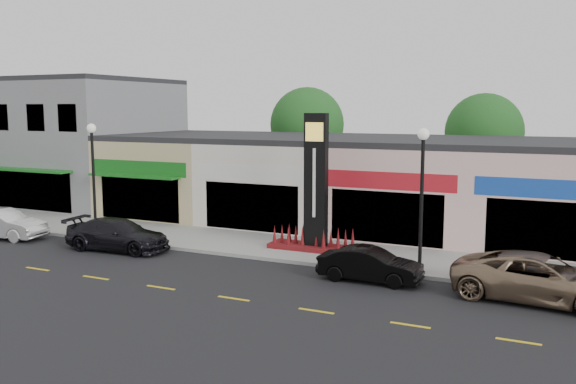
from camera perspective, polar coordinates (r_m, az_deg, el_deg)
name	(u,v)px	position (r m, az deg, el deg)	size (l,w,h in m)	color
ground	(206,268)	(24.82, -7.64, -7.05)	(120.00, 120.00, 0.00)	black
sidewalk	(257,244)	(28.45, -2.90, -4.91)	(52.00, 4.30, 0.15)	gray
curb	(233,255)	(26.54, -5.19, -5.87)	(52.00, 0.20, 0.15)	gray
building_grey_2story	(73,141)	(44.36, -19.46, 4.54)	(12.00, 10.95, 8.30)	slate
shop_beige	(190,172)	(38.45, -9.18, 1.84)	(7.00, 10.85, 4.80)	tan
shop_cream	(292,178)	(35.03, 0.35, 1.36)	(7.00, 10.01, 4.80)	beige
shop_pink_w	(412,184)	(32.75, 11.55, 0.75)	(7.00, 10.01, 4.80)	beige
shop_pink_e	(557,191)	(31.88, 23.87, 0.05)	(7.00, 10.01, 4.80)	beige
tree_rear_west	(307,124)	(43.17, 1.80, 6.34)	(5.20, 5.20, 7.83)	#382619
tree_rear_mid	(484,132)	(40.00, 17.87, 5.36)	(4.80, 4.80, 7.29)	#382619
lamp_west_near	(93,168)	(31.04, -17.77, 2.16)	(0.44, 0.44, 5.47)	black
lamp_east_near	(422,185)	(23.39, 12.42, 0.60)	(0.44, 0.44, 5.47)	black
pylon_sign	(316,202)	(26.65, 2.62, -0.96)	(4.20, 1.30, 6.00)	#5B0F12
car_white_van	(3,224)	(33.01, -25.15, -2.73)	(4.37, 1.52, 1.44)	white
car_dark_sedan	(118,235)	(28.52, -15.65, -3.86)	(4.88, 1.98, 1.42)	black
car_black_conv	(370,265)	(22.80, 7.68, -6.77)	(3.81, 1.33, 1.25)	black
car_gold_suv	(540,278)	(21.98, 22.51, -7.45)	(5.61, 2.59, 1.56)	#846B54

